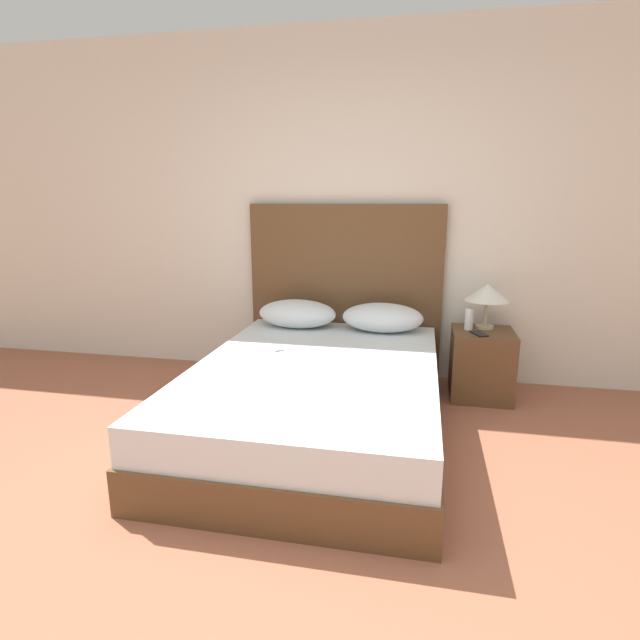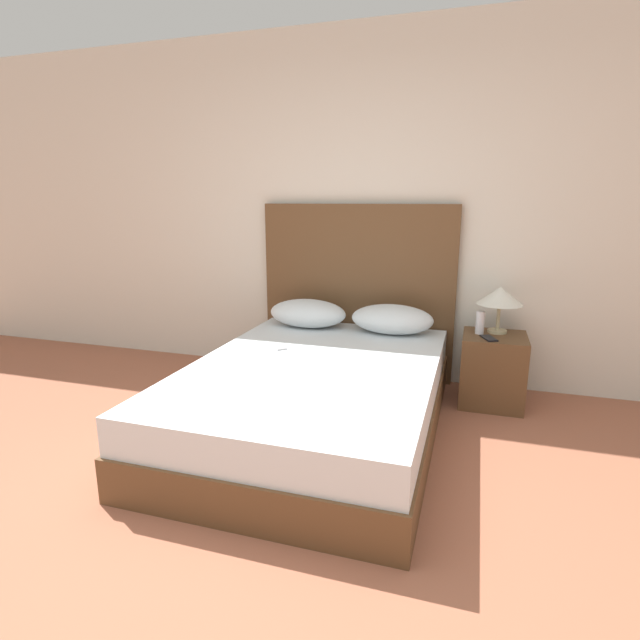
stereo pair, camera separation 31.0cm
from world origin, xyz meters
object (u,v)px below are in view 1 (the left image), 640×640
(nightstand, at_px, (481,364))
(table_lamp, at_px, (487,293))
(phone_on_nightstand, at_px, (479,334))
(phone_on_bed, at_px, (275,348))
(bed, at_px, (317,398))

(nightstand, height_order, table_lamp, table_lamp)
(table_lamp, xyz_separation_m, phone_on_nightstand, (-0.06, -0.19, -0.25))
(table_lamp, bearing_deg, nightstand, -98.70)
(phone_on_bed, bearing_deg, nightstand, 20.86)
(nightstand, bearing_deg, phone_on_nightstand, -112.59)
(nightstand, bearing_deg, table_lamp, 81.30)
(phone_on_bed, bearing_deg, bed, -36.37)
(phone_on_nightstand, bearing_deg, phone_on_bed, -162.49)
(table_lamp, distance_m, phone_on_nightstand, 0.32)
(table_lamp, bearing_deg, phone_on_bed, -156.37)
(nightstand, relative_size, table_lamp, 1.53)
(bed, relative_size, phone_on_nightstand, 12.96)
(bed, distance_m, nightstand, 1.33)
(phone_on_bed, xyz_separation_m, phone_on_nightstand, (1.36, 0.43, 0.06))
(phone_on_bed, relative_size, phone_on_nightstand, 0.96)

